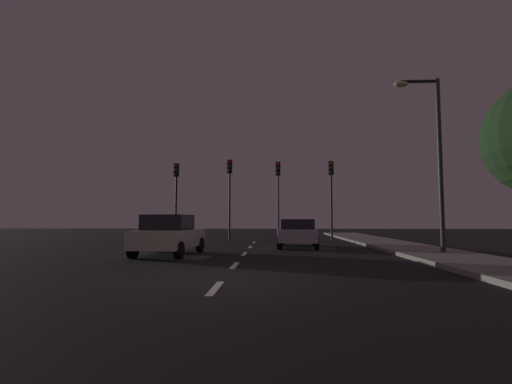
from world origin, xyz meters
name	(u,v)px	position (x,y,z in m)	size (l,w,h in m)	color
ground_plane	(245,253)	(0.00, 7.00, 0.00)	(80.00, 80.00, 0.00)	black
sidewalk_curb_right	(425,252)	(7.50, 7.00, 0.07)	(3.00, 40.00, 0.15)	gray
lane_stripe_nearest	(215,288)	(0.00, -1.20, 0.00)	(0.16, 1.60, 0.01)	silver
lane_stripe_second	(235,265)	(0.00, 2.60, 0.00)	(0.16, 1.60, 0.01)	silver
lane_stripe_third	(244,254)	(0.00, 6.40, 0.00)	(0.16, 1.60, 0.01)	silver
lane_stripe_fourth	(250,247)	(0.00, 10.20, 0.00)	(0.16, 1.60, 0.01)	silver
lane_stripe_fifth	(254,242)	(0.00, 14.00, 0.00)	(0.16, 1.60, 0.01)	silver
traffic_signal_far_left	(176,186)	(-5.32, 15.56, 3.61)	(0.32, 0.38, 5.18)	black
traffic_signal_center_left	(230,184)	(-1.72, 15.57, 3.75)	(0.32, 0.38, 5.39)	#2D2D30
traffic_signal_center_right	(278,186)	(1.51, 15.56, 3.64)	(0.32, 0.38, 5.22)	#4C4C51
traffic_signal_far_right	(331,185)	(5.00, 15.56, 3.65)	(0.32, 0.38, 5.24)	#2D2D30
car_stopped_ahead	(298,233)	(2.43, 10.05, 0.73)	(2.17, 3.95, 1.43)	silver
car_adjacent_lane	(169,235)	(-2.92, 5.64, 0.80)	(2.20, 4.00, 1.60)	beige
street_lamp_right	(433,148)	(7.52, 5.94, 4.25)	(1.81, 0.36, 7.06)	#2D2D30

